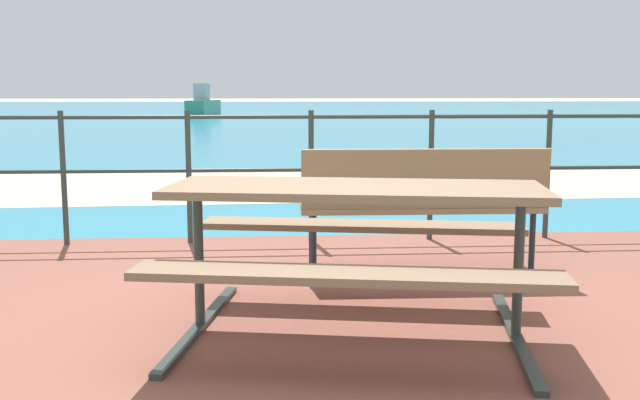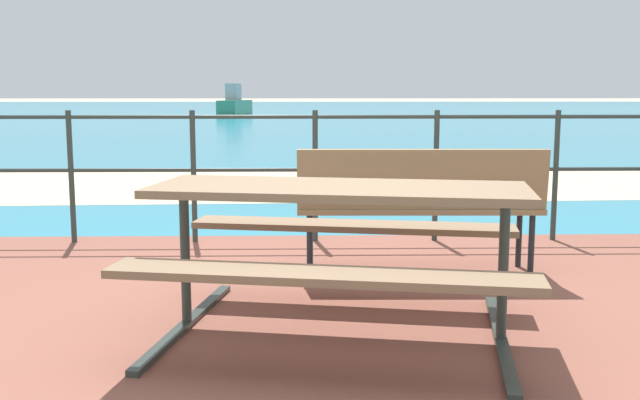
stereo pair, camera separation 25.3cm
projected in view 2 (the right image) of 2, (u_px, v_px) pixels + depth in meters
ground_plane at (323, 347)px, 3.71m from camera, size 240.00×240.00×0.00m
patio_paving at (323, 342)px, 3.70m from camera, size 6.40×5.20×0.06m
sea_water at (305, 113)px, 43.26m from camera, size 90.00×90.00×0.01m
beach_strip at (310, 184)px, 10.16m from camera, size 54.10×5.63×0.01m
picnic_table at (339, 222)px, 3.64m from camera, size 2.07×1.73×0.76m
park_bench at (420, 198)px, 4.86m from camera, size 1.63×0.45×0.85m
railing_fence at (315, 161)px, 5.95m from camera, size 5.94×0.04×1.07m
boat_near at (235, 105)px, 39.54m from camera, size 1.63×4.35×1.65m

